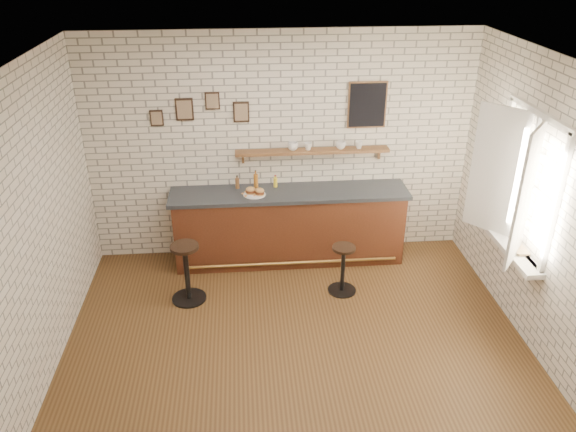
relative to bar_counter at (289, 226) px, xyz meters
name	(u,v)px	position (x,y,z in m)	size (l,w,h in m)	color
ground	(295,338)	(-0.08, -1.70, -0.51)	(5.00, 5.00, 0.00)	brown
bar_counter	(289,226)	(0.00, 0.00, 0.00)	(3.10, 0.65, 1.01)	#532716
sandwich_plate	(254,194)	(-0.45, -0.07, 0.51)	(0.28, 0.28, 0.01)	white
ciabatta_sandwich	(255,191)	(-0.44, -0.07, 0.56)	(0.26, 0.19, 0.08)	tan
potato_chips	(253,194)	(-0.47, -0.07, 0.52)	(0.27, 0.19, 0.00)	#E19C4F
bitters_bottle_brown	(237,183)	(-0.67, 0.16, 0.58)	(0.05, 0.05, 0.18)	brown
bitters_bottle_white	(256,182)	(-0.42, 0.16, 0.58)	(0.05, 0.05, 0.20)	silver
bitters_bottle_amber	(256,181)	(-0.43, 0.16, 0.60)	(0.06, 0.06, 0.24)	#9B5919
condiment_bottle_yellow	(275,182)	(-0.17, 0.16, 0.57)	(0.05, 0.05, 0.17)	yellow
bar_stool_left	(187,271)	(-1.31, -0.85, -0.10)	(0.43, 0.43, 0.75)	black
bar_stool_right	(343,268)	(0.59, -0.84, -0.17)	(0.35, 0.35, 0.63)	black
wall_shelf	(312,151)	(0.32, 0.20, 0.97)	(2.00, 0.18, 0.18)	brown
shelf_cup_a	(293,146)	(0.06, 0.20, 1.05)	(0.13, 0.13, 0.11)	white
shelf_cup_b	(308,146)	(0.26, 0.20, 1.04)	(0.10, 0.10, 0.09)	white
shelf_cup_c	(341,145)	(0.69, 0.20, 1.04)	(0.13, 0.13, 0.10)	white
shelf_cup_d	(359,145)	(0.92, 0.20, 1.04)	(0.10, 0.10, 0.09)	white
back_wall_decor	(299,107)	(0.14, 0.28, 1.54)	(2.96, 0.02, 0.56)	black
window_sill	(507,245)	(2.32, -1.40, 0.39)	(0.20, 1.35, 0.06)	white
casement_window	(516,183)	(2.28, -1.40, 1.14)	(0.40, 1.30, 1.56)	white
book_lower	(515,251)	(2.30, -1.62, 0.43)	(0.15, 0.20, 0.02)	tan
book_upper	(514,249)	(2.30, -1.59, 0.45)	(0.17, 0.24, 0.02)	tan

